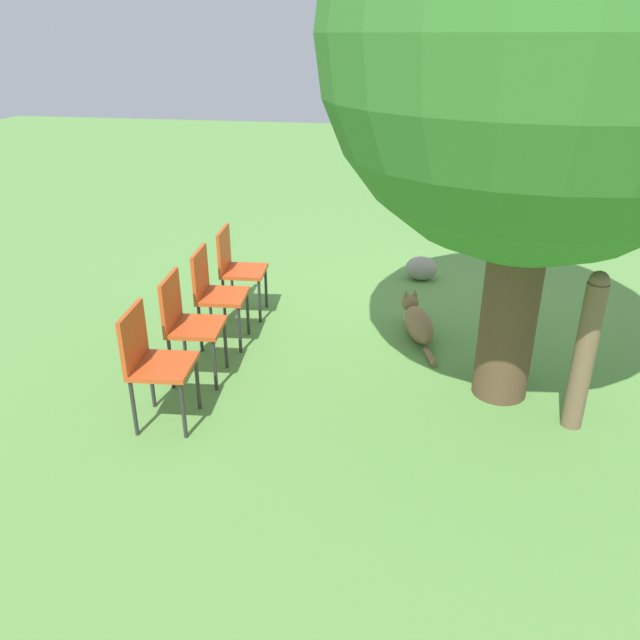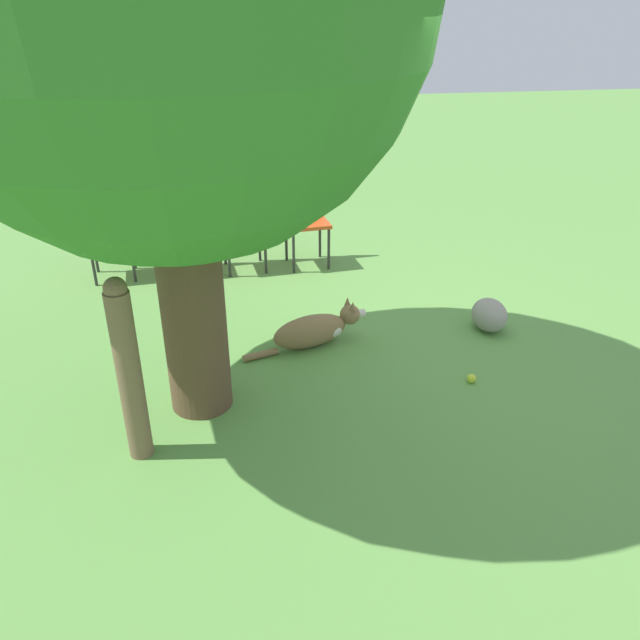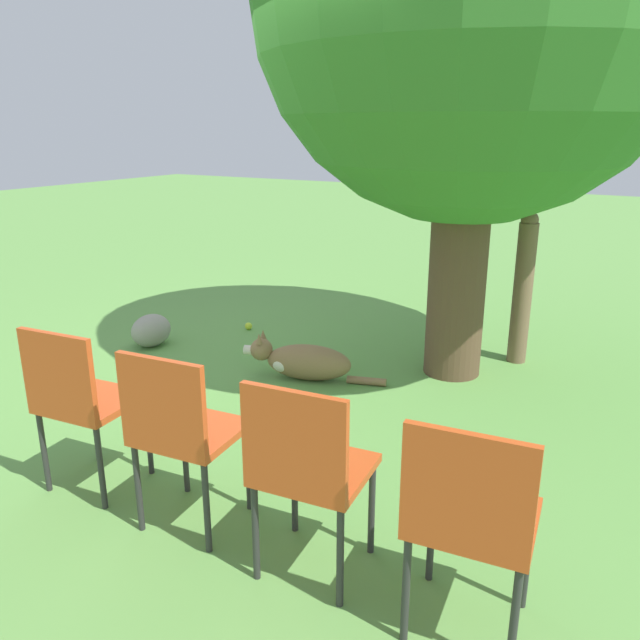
# 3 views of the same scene
# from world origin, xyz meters

# --- Properties ---
(ground_plane) EXTENTS (30.00, 30.00, 0.00)m
(ground_plane) POSITION_xyz_m (0.00, 0.00, 0.00)
(ground_plane) COLOR #609947
(dog) EXTENTS (0.41, 1.07, 0.35)m
(dog) POSITION_xyz_m (0.34, 0.24, 0.14)
(dog) COLOR olive
(dog) RESTS_ON ground_plane
(fence_post) EXTENTS (0.15, 0.15, 1.21)m
(fence_post) POSITION_xyz_m (-0.86, 1.56, 0.61)
(fence_post) COLOR brown
(fence_post) RESTS_ON ground_plane
(red_chair_0) EXTENTS (0.46, 0.48, 0.90)m
(red_chair_0) POSITION_xyz_m (2.18, 0.06, 0.53)
(red_chair_0) COLOR #D14C1E
(red_chair_0) RESTS_ON ground_plane
(red_chair_1) EXTENTS (0.46, 0.48, 0.90)m
(red_chair_1) POSITION_xyz_m (2.18, 0.73, 0.53)
(red_chair_1) COLOR #D14C1E
(red_chair_1) RESTS_ON ground_plane
(red_chair_2) EXTENTS (0.46, 0.48, 0.90)m
(red_chair_2) POSITION_xyz_m (2.18, 1.40, 0.53)
(red_chair_2) COLOR #D14C1E
(red_chair_2) RESTS_ON ground_plane
(red_chair_3) EXTENTS (0.46, 0.48, 0.90)m
(red_chair_3) POSITION_xyz_m (2.17, 2.06, 0.53)
(red_chair_3) COLOR #D14C1E
(red_chair_3) RESTS_ON ground_plane
(tennis_ball) EXTENTS (0.07, 0.07, 0.07)m
(tennis_ball) POSITION_xyz_m (-0.43, -0.82, 0.03)
(tennis_ball) COLOR #CCE033
(tennis_ball) RESTS_ON ground_plane
(garden_rock) EXTENTS (0.37, 0.29, 0.28)m
(garden_rock) POSITION_xyz_m (0.36, -1.28, 0.14)
(garden_rock) COLOR gray
(garden_rock) RESTS_ON ground_plane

